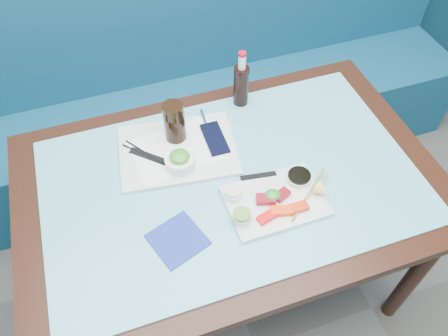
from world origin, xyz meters
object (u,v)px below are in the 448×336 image
object	(u,v)px
serving_tray	(178,150)
cola_glass	(174,122)
dining_table	(231,195)
cola_bottle_body	(241,86)
seaweed_bowl	(180,162)
blue_napkin	(178,240)
booth_bench	(176,102)
sashimi_plate	(275,201)

from	to	relation	value
serving_tray	cola_glass	bearing A→B (deg)	86.90
dining_table	cola_bottle_body	xyz separation A→B (m)	(0.16, 0.34, 0.17)
seaweed_bowl	cola_glass	world-z (taller)	cola_glass
dining_table	blue_napkin	size ratio (longest dim) A/B	9.57
booth_bench	cola_glass	distance (m)	0.78
serving_tray	seaweed_bowl	world-z (taller)	seaweed_bowl
sashimi_plate	seaweed_bowl	distance (m)	0.34
sashimi_plate	seaweed_bowl	bearing A→B (deg)	136.05
booth_bench	blue_napkin	bearing A→B (deg)	-102.73
cola_bottle_body	blue_napkin	xyz separation A→B (m)	(-0.39, -0.51, -0.08)
cola_glass	seaweed_bowl	bearing A→B (deg)	-98.75
seaweed_bowl	cola_bottle_body	xyz separation A→B (m)	(0.30, 0.24, 0.05)
serving_tray	cola_glass	world-z (taller)	cola_glass
blue_napkin	serving_tray	bearing A→B (deg)	74.77
sashimi_plate	cola_bottle_body	world-z (taller)	cola_bottle_body
serving_tray	seaweed_bowl	xyz separation A→B (m)	(-0.01, -0.07, 0.03)
sashimi_plate	seaweed_bowl	xyz separation A→B (m)	(-0.24, 0.23, 0.03)
seaweed_bowl	cola_bottle_body	world-z (taller)	cola_bottle_body
booth_bench	dining_table	distance (m)	0.89
booth_bench	sashimi_plate	xyz separation A→B (m)	(0.10, -0.97, 0.39)
dining_table	sashimi_plate	size ratio (longest dim) A/B	4.63
sashimi_plate	cola_glass	distance (m)	0.43
cola_glass	serving_tray	bearing A→B (deg)	-100.30
cola_bottle_body	blue_napkin	world-z (taller)	cola_bottle_body
blue_napkin	cola_bottle_body	bearing A→B (deg)	52.65
cola_bottle_body	blue_napkin	bearing A→B (deg)	-127.35
serving_tray	cola_bottle_body	bearing A→B (deg)	36.92
sashimi_plate	cola_bottle_body	bearing A→B (deg)	82.38
cola_bottle_body	seaweed_bowl	bearing A→B (deg)	-141.39
booth_bench	seaweed_bowl	distance (m)	0.86
sashimi_plate	dining_table	bearing A→B (deg)	126.34
dining_table	blue_napkin	bearing A→B (deg)	-144.07
sashimi_plate	blue_napkin	size ratio (longest dim) A/B	2.07
serving_tray	blue_napkin	xyz separation A→B (m)	(-0.09, -0.34, -0.00)
dining_table	seaweed_bowl	world-z (taller)	seaweed_bowl
booth_bench	sashimi_plate	world-z (taller)	booth_bench
dining_table	sashimi_plate	xyz separation A→B (m)	(0.10, -0.13, 0.10)
dining_table	cola_glass	world-z (taller)	cola_glass
cola_bottle_body	blue_napkin	size ratio (longest dim) A/B	1.11
seaweed_bowl	blue_napkin	bearing A→B (deg)	-107.32
sashimi_plate	cola_bottle_body	xyz separation A→B (m)	(0.06, 0.47, 0.07)
sashimi_plate	serving_tray	world-z (taller)	same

